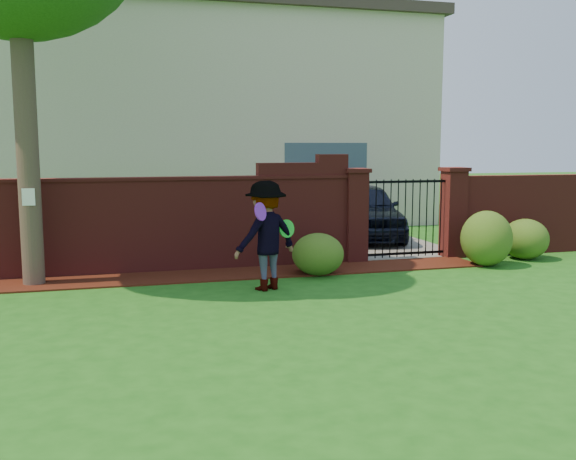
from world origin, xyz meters
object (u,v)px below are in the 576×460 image
object	(u,v)px
frisbee_green	(287,229)
man	(267,236)
frisbee_purple	(260,212)
car	(364,211)

from	to	relation	value
frisbee_green	man	bearing A→B (deg)	-164.76
frisbee_purple	frisbee_green	bearing A→B (deg)	39.80
frisbee_purple	car	bearing A→B (deg)	53.60
car	frisbee_purple	xyz separation A→B (m)	(-3.85, -5.22, 0.62)
man	frisbee_green	distance (m)	0.38
car	man	world-z (taller)	man
man	frisbee_purple	size ratio (longest dim) A/B	6.18
car	frisbee_green	size ratio (longest dim) A/B	13.83
frisbee_purple	frisbee_green	distance (m)	0.78
car	man	bearing A→B (deg)	-115.57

